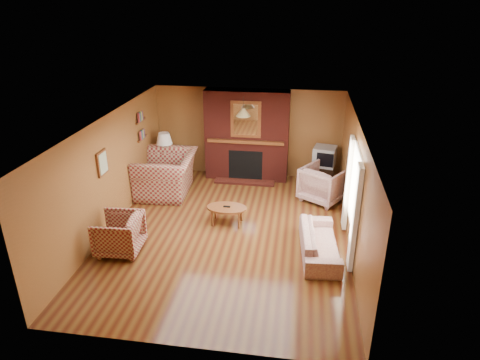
% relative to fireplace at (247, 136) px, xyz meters
% --- Properties ---
extents(floor, '(6.50, 6.50, 0.00)m').
position_rel_fireplace_xyz_m(floor, '(0.00, -2.98, -1.18)').
color(floor, '#4A200F').
rests_on(floor, ground).
extents(ceiling, '(6.50, 6.50, 0.00)m').
position_rel_fireplace_xyz_m(ceiling, '(0.00, -2.98, 1.22)').
color(ceiling, silver).
rests_on(ceiling, wall_back).
extents(wall_back, '(6.50, 0.00, 6.50)m').
position_rel_fireplace_xyz_m(wall_back, '(0.00, 0.27, 0.02)').
color(wall_back, '#9B602F').
rests_on(wall_back, floor).
extents(wall_front, '(6.50, 0.00, 6.50)m').
position_rel_fireplace_xyz_m(wall_front, '(0.00, -6.23, 0.02)').
color(wall_front, '#9B602F').
rests_on(wall_front, floor).
extents(wall_left, '(0.00, 6.50, 6.50)m').
position_rel_fireplace_xyz_m(wall_left, '(-2.50, -2.98, 0.02)').
color(wall_left, '#9B602F').
rests_on(wall_left, floor).
extents(wall_right, '(0.00, 6.50, 6.50)m').
position_rel_fireplace_xyz_m(wall_right, '(2.50, -2.98, 0.02)').
color(wall_right, '#9B602F').
rests_on(wall_right, floor).
extents(fireplace, '(2.20, 0.82, 2.40)m').
position_rel_fireplace_xyz_m(fireplace, '(0.00, 0.00, 0.00)').
color(fireplace, '#531812').
rests_on(fireplace, floor).
extents(window_right, '(0.10, 1.85, 2.00)m').
position_rel_fireplace_xyz_m(window_right, '(2.45, -3.18, -0.06)').
color(window_right, beige).
rests_on(window_right, wall_right).
extents(bookshelf, '(0.09, 0.55, 0.71)m').
position_rel_fireplace_xyz_m(bookshelf, '(-2.44, -1.08, 0.48)').
color(bookshelf, brown).
rests_on(bookshelf, wall_left).
extents(botanical_print, '(0.05, 0.40, 0.50)m').
position_rel_fireplace_xyz_m(botanical_print, '(-2.47, -3.28, 0.37)').
color(botanical_print, brown).
rests_on(botanical_print, wall_left).
extents(pendant_light, '(0.36, 0.36, 0.48)m').
position_rel_fireplace_xyz_m(pendant_light, '(0.00, -0.68, 0.82)').
color(pendant_light, black).
rests_on(pendant_light, ceiling).
extents(plaid_loveseat, '(1.46, 1.65, 1.02)m').
position_rel_fireplace_xyz_m(plaid_loveseat, '(-1.85, -1.27, -0.67)').
color(plaid_loveseat, maroon).
rests_on(plaid_loveseat, floor).
extents(plaid_armchair, '(0.89, 0.87, 0.77)m').
position_rel_fireplace_xyz_m(plaid_armchair, '(-1.95, -4.00, -0.80)').
color(plaid_armchair, maroon).
rests_on(plaid_armchair, floor).
extents(floral_sofa, '(0.82, 1.79, 0.51)m').
position_rel_fireplace_xyz_m(floral_sofa, '(1.90, -3.51, -0.93)').
color(floral_sofa, beige).
rests_on(floral_sofa, floor).
extents(floral_armchair, '(1.29, 1.30, 0.87)m').
position_rel_fireplace_xyz_m(floral_armchair, '(2.02, -1.12, -0.75)').
color(floral_armchair, beige).
rests_on(floral_armchair, floor).
extents(coffee_table, '(0.88, 0.54, 0.42)m').
position_rel_fireplace_xyz_m(coffee_table, '(-0.08, -2.60, -0.83)').
color(coffee_table, brown).
rests_on(coffee_table, floor).
extents(side_table, '(0.50, 0.50, 0.64)m').
position_rel_fireplace_xyz_m(side_table, '(-2.10, -0.53, -0.86)').
color(side_table, brown).
rests_on(side_table, floor).
extents(table_lamp, '(0.42, 0.42, 0.70)m').
position_rel_fireplace_xyz_m(table_lamp, '(-2.10, -0.53, -0.15)').
color(table_lamp, silver).
rests_on(table_lamp, side_table).
extents(tv_stand, '(0.51, 0.47, 0.55)m').
position_rel_fireplace_xyz_m(tv_stand, '(2.05, -0.18, -0.91)').
color(tv_stand, black).
rests_on(tv_stand, floor).
extents(crt_tv, '(0.64, 0.63, 0.50)m').
position_rel_fireplace_xyz_m(crt_tv, '(2.05, -0.19, -0.38)').
color(crt_tv, '#9B9DA2').
rests_on(crt_tv, tv_stand).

